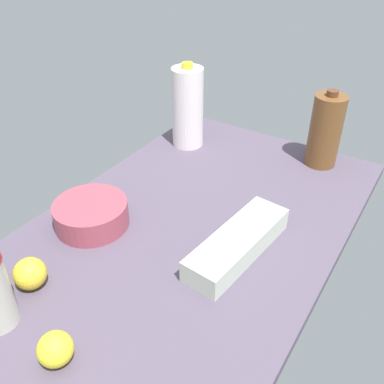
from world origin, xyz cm
name	(u,v)px	position (x,y,z in cm)	size (l,w,h in cm)	color
countertop	(192,226)	(0.00, 0.00, 1.50)	(120.00, 76.00, 3.00)	#514758
mixing_bowl	(91,214)	(-15.38, 22.27, 6.46)	(19.82, 19.82, 6.92)	#9F4252
chocolate_milk_jug	(325,131)	(50.03, -18.94, 14.95)	(10.21, 10.21, 25.46)	brown
milk_jug	(188,108)	(37.85, 25.86, 16.98)	(10.78, 10.78, 29.53)	white
egg_carton	(238,243)	(-4.32, -16.18, 6.02)	(33.12, 10.00, 6.04)	beige
lemon_beside_bowl	(30,274)	(-39.24, 18.25, 6.71)	(7.43, 7.43, 7.43)	yellow
lemon_by_jug	(55,349)	(-49.82, -1.27, 6.47)	(6.93, 6.93, 6.93)	yellow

